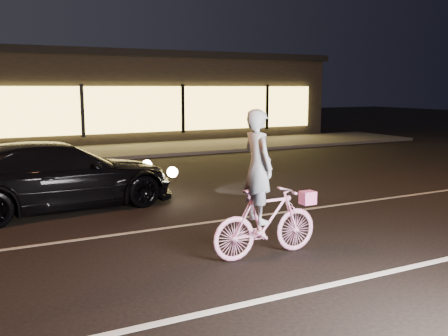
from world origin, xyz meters
TOP-DOWN VIEW (x-y plane):
  - ground at (0.00, 0.00)m, footprint 90.00×90.00m
  - lane_stripe_near at (0.00, -1.50)m, footprint 60.00×0.12m
  - lane_stripe_far at (0.00, 2.00)m, footprint 60.00×0.10m
  - sidewalk at (0.00, 13.00)m, footprint 30.00×4.00m
  - storefront at (0.00, 18.97)m, footprint 25.40×8.42m
  - cyclist at (-0.34, -0.14)m, footprint 1.78×0.61m
  - sedan at (-2.63, 4.42)m, footprint 5.18×2.62m

SIDE VIEW (x-z plane):
  - ground at x=0.00m, z-range 0.00..0.00m
  - lane_stripe_near at x=0.00m, z-range 0.00..0.01m
  - lane_stripe_far at x=0.00m, z-range 0.00..0.01m
  - sidewalk at x=0.00m, z-range 0.00..0.12m
  - sedan at x=-2.63m, z-range 0.00..1.44m
  - cyclist at x=-0.34m, z-range -0.32..1.92m
  - storefront at x=0.00m, z-range 0.05..4.25m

